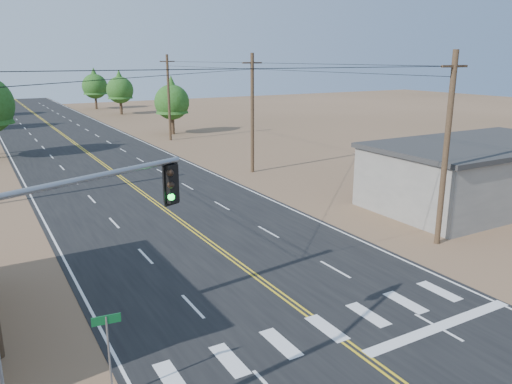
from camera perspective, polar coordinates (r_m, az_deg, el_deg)
road at (r=37.62m, az=-12.91°, el=-0.07°), size 15.00×200.00×0.02m
building_right at (r=36.84m, az=24.12°, el=1.85°), size 15.00×8.00×4.00m
utility_pole_right_near at (r=27.23m, az=20.91°, el=4.62°), size 1.80×0.30×10.00m
utility_pole_right_mid at (r=42.61m, az=-0.42°, el=9.05°), size 1.80×0.30×10.00m
utility_pole_right_far at (r=60.74m, az=-9.94°, el=10.63°), size 1.80×0.30×10.00m
signal_mast_left at (r=12.41m, az=-21.83°, el=-8.99°), size 5.20×2.25×7.08m
street_sign at (r=15.25m, az=-16.53°, el=-16.30°), size 0.80×0.13×2.70m
tree_right_near at (r=65.86m, az=-9.61°, el=10.49°), size 4.47×4.47×7.46m
tree_right_mid at (r=91.33m, az=-15.31°, el=11.48°), size 4.59×4.59×7.65m
tree_right_far at (r=102.43m, az=-17.98°, el=11.69°), size 4.72×4.72×7.86m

